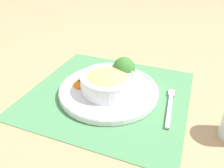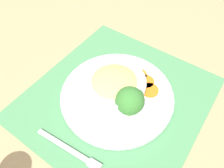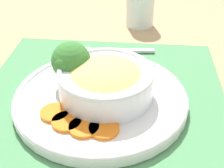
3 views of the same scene
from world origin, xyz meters
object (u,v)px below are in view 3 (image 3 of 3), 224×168
Objects in this scene: bowl at (106,82)px; fork at (107,50)px; water_glass at (140,9)px; broccoli_floret at (71,62)px.

fork is (0.20, 0.01, -0.05)m from bowl.
fork is at bearing 3.43° from bowl.
fork is at bearing 154.70° from water_glass.
bowl is 0.08m from broccoli_floret.
broccoli_floret is 0.35m from water_glass.
bowl is 0.92× the size of fork.
bowl is 0.37m from water_glass.
bowl is at bearing 169.67° from water_glass.
water_glass reaches higher than fork.
broccoli_floret is 0.47× the size of fork.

